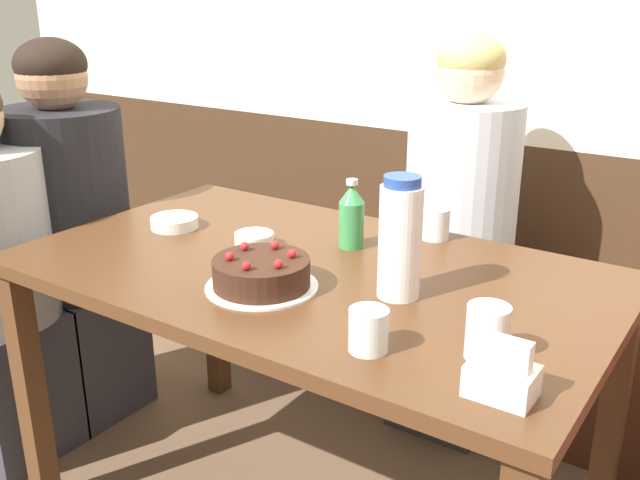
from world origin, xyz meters
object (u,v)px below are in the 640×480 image
(glass_shot_small, at_px, (369,330))
(napkin_holder, at_px, (502,375))
(person_pale_blue_shirt, at_px, (72,235))
(person_grey_tee, at_px, (458,247))
(birthday_cake, at_px, (261,274))
(bowl_rice_small, at_px, (254,240))
(glass_tumbler_short, at_px, (487,332))
(soju_bottle, at_px, (351,216))
(glass_water_tall, at_px, (435,223))
(water_pitcher, at_px, (400,239))
(bowl_soup_white, at_px, (174,222))
(bench_seat, at_px, (444,328))

(glass_shot_small, bearing_deg, napkin_holder, -2.71)
(person_pale_blue_shirt, relative_size, person_grey_tee, 0.99)
(birthday_cake, bearing_deg, napkin_holder, -12.02)
(bowl_rice_small, relative_size, glass_tumbler_short, 1.00)
(soju_bottle, relative_size, glass_water_tall, 2.15)
(water_pitcher, bearing_deg, bowl_soup_white, 175.34)
(bowl_soup_white, height_order, person_grey_tee, person_grey_tee)
(glass_shot_small, height_order, person_pale_blue_shirt, person_pale_blue_shirt)
(water_pitcher, distance_m, soju_bottle, 0.32)
(glass_tumbler_short, bearing_deg, bowl_soup_white, 167.92)
(soju_bottle, bearing_deg, glass_tumbler_short, -35.14)
(napkin_holder, relative_size, bowl_soup_white, 0.84)
(glass_water_tall, distance_m, person_grey_tee, 0.38)
(person_grey_tee, bearing_deg, soju_bottle, -9.30)
(bench_seat, distance_m, birthday_cake, 1.14)
(bench_seat, xyz_separation_m, person_grey_tee, (0.09, -0.15, 0.38))
(bench_seat, relative_size, glass_shot_small, 24.27)
(soju_bottle, xyz_separation_m, glass_water_tall, (0.15, 0.18, -0.04))
(soju_bottle, bearing_deg, bench_seat, 90.95)
(bowl_rice_small, relative_size, glass_shot_small, 1.23)
(person_grey_tee, bearing_deg, bowl_soup_white, -41.22)
(glass_water_tall, bearing_deg, birthday_cake, -108.74)
(bench_seat, height_order, glass_water_tall, glass_water_tall)
(glass_tumbler_short, bearing_deg, glass_shot_small, -153.27)
(water_pitcher, xyz_separation_m, soju_bottle, (-0.25, 0.20, -0.05))
(person_pale_blue_shirt, bearing_deg, glass_water_tall, 15.12)
(bench_seat, bearing_deg, glass_water_tall, -71.54)
(bench_seat, relative_size, bowl_rice_small, 19.74)
(glass_tumbler_short, bearing_deg, glass_water_tall, 123.63)
(birthday_cake, distance_m, water_pitcher, 0.32)
(bowl_soup_white, relative_size, glass_shot_small, 1.60)
(bowl_soup_white, xyz_separation_m, person_grey_tee, (0.57, 0.65, -0.15))
(birthday_cake, bearing_deg, glass_tumbler_short, -2.16)
(glass_water_tall, bearing_deg, bowl_rice_small, -138.34)
(glass_shot_small, relative_size, person_pale_blue_shirt, 0.07)
(bowl_rice_small, xyz_separation_m, person_pale_blue_shirt, (-0.77, 0.01, -0.14))
(soju_bottle, height_order, glass_shot_small, soju_bottle)
(person_grey_tee, bearing_deg, water_pitcher, 12.87)
(bench_seat, relative_size, person_grey_tee, 1.58)
(bowl_rice_small, distance_m, person_pale_blue_shirt, 0.79)
(bowl_soup_white, relative_size, bowl_rice_small, 1.30)
(birthday_cake, distance_m, glass_shot_small, 0.36)
(soju_bottle, bearing_deg, person_pale_blue_shirt, -172.73)
(water_pitcher, bearing_deg, person_grey_tee, 102.87)
(glass_water_tall, xyz_separation_m, glass_tumbler_short, (0.36, -0.54, 0.01))
(water_pitcher, relative_size, glass_water_tall, 3.20)
(bowl_rice_small, distance_m, glass_water_tall, 0.48)
(bowl_soup_white, bearing_deg, water_pitcher, -4.66)
(water_pitcher, xyz_separation_m, person_pale_blue_shirt, (-1.23, 0.08, -0.26))
(water_pitcher, bearing_deg, glass_tumbler_short, -30.37)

